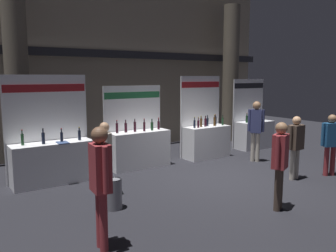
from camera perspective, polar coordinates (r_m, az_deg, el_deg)
name	(u,v)px	position (r m, az deg, el deg)	size (l,w,h in m)	color
ground_plane	(219,178)	(8.98, 8.30, -8.40)	(24.00, 24.00, 0.00)	black
hall_colonnade	(132,65)	(12.31, -5.88, 9.88)	(11.66, 1.43, 5.95)	tan
exhibitor_booth_0	(52,157)	(8.77, -18.50, -4.91)	(1.98, 0.72, 2.58)	white
exhibitor_booth_1	(138,146)	(9.82, -4.88, -3.26)	(1.81, 0.66, 2.28)	white
exhibitor_booth_2	(206,138)	(11.01, 6.22, -1.92)	(1.55, 0.66, 2.55)	white
exhibitor_booth_3	(253,131)	(12.73, 13.86, -0.85)	(1.48, 0.66, 2.45)	white
trash_bin	(113,194)	(6.91, -9.05, -10.92)	(0.35, 0.35, 0.60)	slate
visitor_0	(105,152)	(7.56, -10.31, -4.26)	(0.30, 0.56, 1.59)	navy
visitor_1	(256,126)	(10.65, 14.25, -0.03)	(0.36, 0.40, 1.82)	#ADA393
visitor_2	(101,177)	(5.16, -11.02, -8.18)	(0.27, 0.52, 1.84)	maroon
visitor_3	(296,142)	(9.09, 20.23, -2.52)	(0.53, 0.27, 1.58)	#ADA393
visitor_4	(331,140)	(9.80, 25.19, -2.06)	(0.51, 0.37, 1.59)	maroon
visitor_5	(280,158)	(6.92, 17.92, -5.09)	(0.47, 0.36, 1.70)	#47382D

